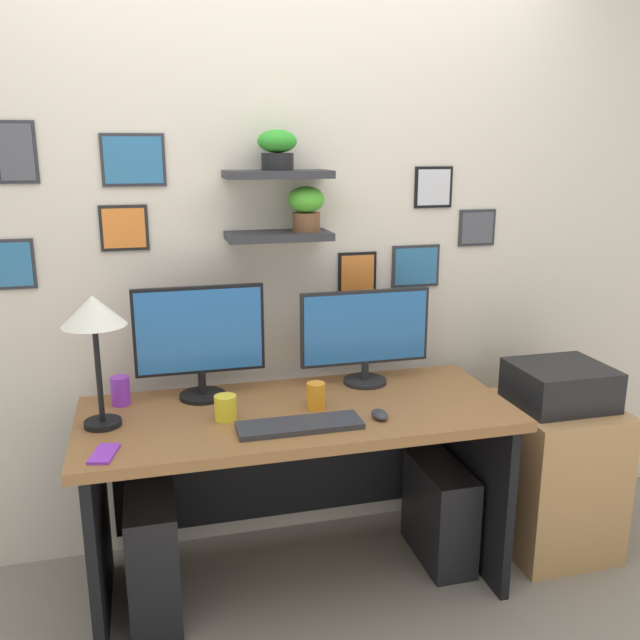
{
  "coord_description": "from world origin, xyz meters",
  "views": [
    {
      "loc": [
        -0.52,
        -2.33,
        1.71
      ],
      "look_at": [
        0.1,
        0.05,
        1.08
      ],
      "focal_mm": 38.04,
      "sensor_mm": 36.0,
      "label": 1
    }
  ],
  "objects_px": {
    "desk": "(295,454)",
    "drawer_cabinet": "(552,474)",
    "cell_phone": "(104,454)",
    "computer_tower_left": "(153,554)",
    "printer": "(560,385)",
    "computer_tower_right": "(439,512)",
    "monitor_right": "(365,333)",
    "water_cup": "(120,391)",
    "keyboard": "(300,425)",
    "desk_lamp": "(94,319)",
    "coffee_mug": "(225,408)",
    "monitor_left": "(200,337)",
    "pen_cup": "(316,396)",
    "computer_mouse": "(380,415)"
  },
  "relations": [
    {
      "from": "desk",
      "to": "drawer_cabinet",
      "type": "height_order",
      "value": "desk"
    },
    {
      "from": "cell_phone",
      "to": "computer_tower_left",
      "type": "relative_size",
      "value": 0.29
    },
    {
      "from": "cell_phone",
      "to": "printer",
      "type": "relative_size",
      "value": 0.37
    },
    {
      "from": "desk",
      "to": "computer_tower_right",
      "type": "distance_m",
      "value": 0.7
    },
    {
      "from": "drawer_cabinet",
      "to": "computer_tower_left",
      "type": "distance_m",
      "value": 1.69
    },
    {
      "from": "printer",
      "to": "computer_tower_right",
      "type": "xyz_separation_m",
      "value": [
        -0.51,
        0.02,
        -0.53
      ]
    },
    {
      "from": "monitor_right",
      "to": "water_cup",
      "type": "bearing_deg",
      "value": -179.89
    },
    {
      "from": "keyboard",
      "to": "desk_lamp",
      "type": "distance_m",
      "value": 0.79
    },
    {
      "from": "drawer_cabinet",
      "to": "computer_tower_left",
      "type": "bearing_deg",
      "value": -178.78
    },
    {
      "from": "cell_phone",
      "to": "coffee_mug",
      "type": "relative_size",
      "value": 1.56
    },
    {
      "from": "desk",
      "to": "printer",
      "type": "xyz_separation_m",
      "value": [
        1.13,
        -0.05,
        0.2
      ]
    },
    {
      "from": "monitor_left",
      "to": "desk_lamp",
      "type": "xyz_separation_m",
      "value": [
        -0.37,
        -0.2,
        0.14
      ]
    },
    {
      "from": "keyboard",
      "to": "cell_phone",
      "type": "bearing_deg",
      "value": -175.37
    },
    {
      "from": "keyboard",
      "to": "coffee_mug",
      "type": "xyz_separation_m",
      "value": [
        -0.24,
        0.14,
        0.04
      ]
    },
    {
      "from": "cell_phone",
      "to": "printer",
      "type": "height_order",
      "value": "printer"
    },
    {
      "from": "pen_cup",
      "to": "monitor_right",
      "type": "bearing_deg",
      "value": 40.47
    },
    {
      "from": "pen_cup",
      "to": "printer",
      "type": "relative_size",
      "value": 0.26
    },
    {
      "from": "monitor_right",
      "to": "printer",
      "type": "distance_m",
      "value": 0.85
    },
    {
      "from": "monitor_left",
      "to": "computer_tower_right",
      "type": "height_order",
      "value": "monitor_left"
    },
    {
      "from": "cell_phone",
      "to": "water_cup",
      "type": "relative_size",
      "value": 1.27
    },
    {
      "from": "desk",
      "to": "coffee_mug",
      "type": "distance_m",
      "value": 0.38
    },
    {
      "from": "computer_mouse",
      "to": "computer_tower_left",
      "type": "height_order",
      "value": "computer_mouse"
    },
    {
      "from": "cell_phone",
      "to": "water_cup",
      "type": "xyz_separation_m",
      "value": [
        0.04,
        0.44,
        0.05
      ]
    },
    {
      "from": "cell_phone",
      "to": "computer_tower_right",
      "type": "height_order",
      "value": "cell_phone"
    },
    {
      "from": "desk",
      "to": "coffee_mug",
      "type": "height_order",
      "value": "coffee_mug"
    },
    {
      "from": "printer",
      "to": "desk_lamp",
      "type": "bearing_deg",
      "value": 179.68
    },
    {
      "from": "desk",
      "to": "monitor_left",
      "type": "distance_m",
      "value": 0.59
    },
    {
      "from": "desk",
      "to": "cell_phone",
      "type": "bearing_deg",
      "value": -157.61
    },
    {
      "from": "cell_phone",
      "to": "water_cup",
      "type": "bearing_deg",
      "value": 98.35
    },
    {
      "from": "keyboard",
      "to": "pen_cup",
      "type": "height_order",
      "value": "pen_cup"
    },
    {
      "from": "pen_cup",
      "to": "drawer_cabinet",
      "type": "xyz_separation_m",
      "value": [
        1.06,
        0.02,
        -0.47
      ]
    },
    {
      "from": "monitor_right",
      "to": "computer_tower_right",
      "type": "relative_size",
      "value": 1.28
    },
    {
      "from": "monitor_right",
      "to": "drawer_cabinet",
      "type": "height_order",
      "value": "monitor_right"
    },
    {
      "from": "computer_mouse",
      "to": "drawer_cabinet",
      "type": "height_order",
      "value": "computer_mouse"
    },
    {
      "from": "desk",
      "to": "pen_cup",
      "type": "bearing_deg",
      "value": -43.54
    },
    {
      "from": "monitor_right",
      "to": "desk_lamp",
      "type": "distance_m",
      "value": 1.07
    },
    {
      "from": "computer_mouse",
      "to": "printer",
      "type": "bearing_deg",
      "value": 11.46
    },
    {
      "from": "monitor_left",
      "to": "desk",
      "type": "bearing_deg",
      "value": -25.88
    },
    {
      "from": "monitor_right",
      "to": "computer_tower_left",
      "type": "relative_size",
      "value": 1.14
    },
    {
      "from": "monitor_right",
      "to": "printer",
      "type": "xyz_separation_m",
      "value": [
        0.79,
        -0.21,
        -0.22
      ]
    },
    {
      "from": "water_cup",
      "to": "printer",
      "type": "height_order",
      "value": "water_cup"
    },
    {
      "from": "monitor_left",
      "to": "computer_tower_right",
      "type": "xyz_separation_m",
      "value": [
        0.95,
        -0.19,
        -0.78
      ]
    },
    {
      "from": "drawer_cabinet",
      "to": "computer_tower_right",
      "type": "height_order",
      "value": "drawer_cabinet"
    },
    {
      "from": "desk_lamp",
      "to": "water_cup",
      "type": "height_order",
      "value": "desk_lamp"
    },
    {
      "from": "water_cup",
      "to": "cell_phone",
      "type": "bearing_deg",
      "value": -95.61
    },
    {
      "from": "computer_mouse",
      "to": "cell_phone",
      "type": "xyz_separation_m",
      "value": [
        -0.95,
        -0.06,
        -0.01
      ]
    },
    {
      "from": "monitor_left",
      "to": "computer_tower_left",
      "type": "distance_m",
      "value": 0.82
    },
    {
      "from": "computer_mouse",
      "to": "computer_tower_right",
      "type": "distance_m",
      "value": 0.68
    },
    {
      "from": "printer",
      "to": "computer_tower_right",
      "type": "bearing_deg",
      "value": 177.93
    },
    {
      "from": "monitor_right",
      "to": "keyboard",
      "type": "relative_size",
      "value": 1.23
    }
  ]
}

